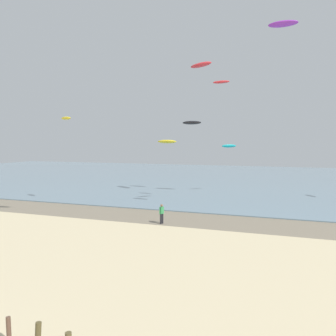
# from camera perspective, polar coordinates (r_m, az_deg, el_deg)

# --- Properties ---
(wet_sand_strip) EXTENTS (120.00, 6.05, 0.01)m
(wet_sand_strip) POSITION_cam_1_polar(r_m,az_deg,el_deg) (33.37, 1.37, -8.08)
(wet_sand_strip) COLOR #7A6D59
(wet_sand_strip) RESTS_ON ground
(sea) EXTENTS (160.00, 70.00, 0.10)m
(sea) POSITION_cam_1_polar(r_m,az_deg,el_deg) (70.06, 11.39, -1.64)
(sea) COLOR slate
(sea) RESTS_ON ground
(person_nearest_camera) EXTENTS (0.33, 0.54, 1.71)m
(person_nearest_camera) POSITION_cam_1_polar(r_m,az_deg,el_deg) (31.15, -1.02, -7.26)
(person_nearest_camera) COLOR #232328
(person_nearest_camera) RESTS_ON ground
(kite_aloft_0) EXTENTS (3.36, 1.35, 0.81)m
(kite_aloft_0) POSITION_cam_1_polar(r_m,az_deg,el_deg) (45.20, 17.94, 21.11)
(kite_aloft_0) COLOR purple
(kite_aloft_1) EXTENTS (3.64, 2.87, 0.73)m
(kite_aloft_1) POSITION_cam_1_polar(r_m,az_deg,el_deg) (46.26, 5.27, 16.12)
(kite_aloft_1) COLOR red
(kite_aloft_2) EXTENTS (2.08, 1.55, 0.44)m
(kite_aloft_2) POSITION_cam_1_polar(r_m,az_deg,el_deg) (42.61, -16.01, 7.67)
(kite_aloft_2) COLOR yellow
(kite_aloft_5) EXTENTS (1.99, 0.84, 0.33)m
(kite_aloft_5) POSITION_cam_1_polar(r_m,az_deg,el_deg) (41.21, 8.50, 13.46)
(kite_aloft_5) COLOR red
(kite_aloft_8) EXTENTS (2.20, 2.07, 0.62)m
(kite_aloft_8) POSITION_cam_1_polar(r_m,az_deg,el_deg) (49.84, 9.74, 3.50)
(kite_aloft_8) COLOR #19B2B7
(kite_aloft_9) EXTENTS (2.28, 1.11, 0.51)m
(kite_aloft_9) POSITION_cam_1_polar(r_m,az_deg,el_deg) (38.34, 3.82, 7.26)
(kite_aloft_9) COLOR black
(kite_aloft_10) EXTENTS (3.12, 1.45, 0.64)m
(kite_aloft_10) POSITION_cam_1_polar(r_m,az_deg,el_deg) (51.77, -0.16, 4.25)
(kite_aloft_10) COLOR yellow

